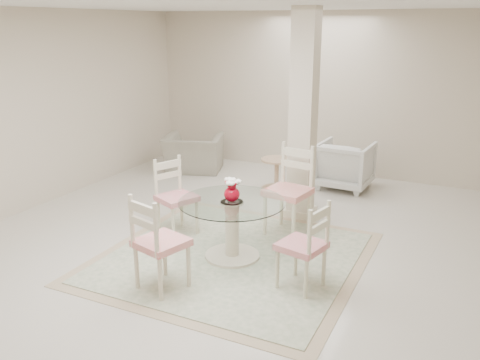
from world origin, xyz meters
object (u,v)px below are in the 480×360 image
at_px(red_vase, 232,190).
at_px(dining_chair_north, 291,183).
at_px(dining_chair_south, 155,237).
at_px(column, 303,117).
at_px(dining_table, 232,230).
at_px(dining_chair_west, 174,191).
at_px(armchair_white, 345,165).
at_px(recliner_taupe, 194,153).
at_px(dining_chair_east, 308,240).
at_px(side_table, 277,176).

relative_size(red_vase, dining_chair_north, 0.22).
relative_size(red_vase, dining_chair_south, 0.24).
height_order(column, dining_table, column).
height_order(dining_table, dining_chair_west, dining_chair_west).
distance_m(red_vase, armchair_white, 3.09).
xyz_separation_m(recliner_taupe, armchair_white, (2.63, 0.20, 0.05)).
height_order(red_vase, dining_chair_north, dining_chair_north).
bearing_deg(red_vase, dining_chair_south, -108.60).
height_order(dining_table, dining_chair_east, dining_chair_east).
relative_size(dining_chair_west, armchair_white, 1.28).
distance_m(dining_chair_east, armchair_white, 3.39).
height_order(red_vase, side_table, red_vase).
relative_size(red_vase, recliner_taupe, 0.27).
bearing_deg(red_vase, side_table, 100.45).
height_order(column, recliner_taupe, column).
relative_size(column, dining_chair_north, 2.24).
bearing_deg(red_vase, column, 81.44).
relative_size(dining_chair_east, armchair_white, 1.23).
bearing_deg(dining_chair_north, dining_chair_east, -54.49).
relative_size(dining_table, red_vase, 4.43).
xyz_separation_m(red_vase, dining_chair_east, (0.96, -0.32, -0.27)).
xyz_separation_m(dining_table, armchair_white, (0.46, 3.03, 0.03)).
bearing_deg(dining_chair_east, dining_chair_north, -140.15).
xyz_separation_m(dining_chair_south, side_table, (-0.12, 3.41, -0.34)).
distance_m(red_vase, side_table, 2.54).
xyz_separation_m(dining_chair_east, dining_chair_west, (-1.92, 0.65, 0.02)).
height_order(dining_chair_west, recliner_taupe, dining_chair_west).
bearing_deg(dining_chair_north, red_vase, -98.89).
relative_size(dining_chair_west, dining_chair_south, 0.96).
height_order(dining_table, dining_chair_north, dining_chair_north).
xyz_separation_m(red_vase, dining_chair_west, (-0.96, 0.33, -0.25)).
bearing_deg(dining_chair_west, dining_chair_east, -83.82).
xyz_separation_m(dining_chair_north, dining_chair_west, (-1.28, -0.64, -0.09)).
bearing_deg(column, dining_chair_west, -133.95).
bearing_deg(side_table, armchair_white, 32.75).
relative_size(recliner_taupe, side_table, 1.93).
relative_size(dining_table, dining_chair_west, 1.11).
bearing_deg(red_vase, dining_chair_east, -18.41).
bearing_deg(dining_chair_east, red_vase, -95.00).
bearing_deg(recliner_taupe, side_table, 148.66).
height_order(dining_table, side_table, dining_table).
distance_m(red_vase, dining_chair_east, 1.05).
bearing_deg(recliner_taupe, column, 133.94).
relative_size(dining_chair_south, side_table, 2.15).
bearing_deg(dining_chair_east, dining_chair_west, -95.37).
distance_m(dining_chair_east, dining_chair_south, 1.44).
relative_size(dining_chair_north, dining_chair_west, 1.16).
bearing_deg(column, armchair_white, 81.13).
height_order(red_vase, recliner_taupe, red_vase).
bearing_deg(side_table, dining_chair_west, -103.65).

